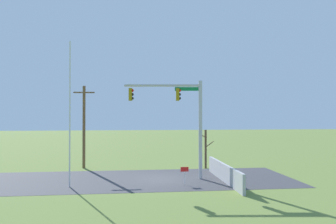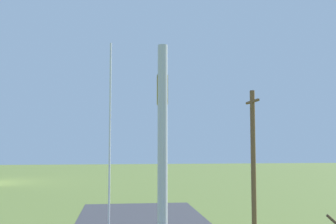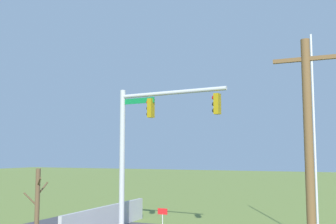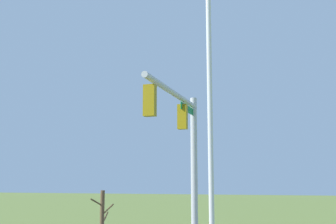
% 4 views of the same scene
% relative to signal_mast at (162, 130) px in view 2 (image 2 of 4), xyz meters
% --- Properties ---
extents(signal_mast, '(5.92, 0.89, 7.48)m').
position_rel_signal_mast_xyz_m(signal_mast, '(0.00, 0.00, 0.00)').
color(signal_mast, '#B2B5BA').
rests_on(signal_mast, ground_plane).
extents(flagpole, '(0.10, 0.10, 9.85)m').
position_rel_signal_mast_xyz_m(flagpole, '(-7.95, -1.81, -0.18)').
color(flagpole, silver).
rests_on(flagpole, ground_plane).
extents(utility_pole, '(1.90, 0.26, 7.55)m').
position_rel_signal_mast_xyz_m(utility_pole, '(-8.22, 5.76, -1.17)').
color(utility_pole, brown).
rests_on(utility_pole, ground_plane).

